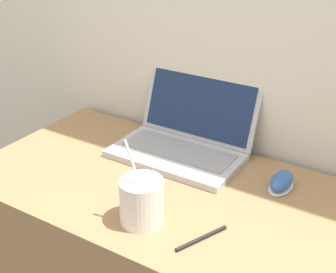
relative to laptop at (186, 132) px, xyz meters
name	(u,v)px	position (x,y,z in m)	size (l,w,h in m)	color
laptop	(186,132)	(0.00, 0.00, 0.00)	(0.38, 0.30, 0.26)	#ADADB2
drink_cup	(142,201)	(0.09, -0.36, 0.00)	(0.10, 0.10, 0.21)	silver
computer_mouse	(281,181)	(0.32, -0.05, -0.04)	(0.06, 0.11, 0.04)	white
pen	(202,238)	(0.24, -0.35, -0.06)	(0.06, 0.13, 0.01)	black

